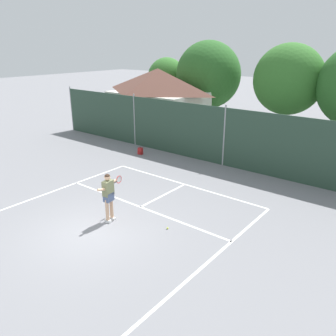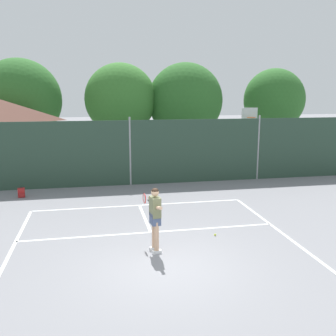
{
  "view_description": "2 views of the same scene",
  "coord_description": "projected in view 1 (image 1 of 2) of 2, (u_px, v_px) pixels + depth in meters",
  "views": [
    {
      "loc": [
        8.54,
        -6.49,
        6.12
      ],
      "look_at": [
        -0.6,
        5.0,
        0.82
      ],
      "focal_mm": 36.52,
      "sensor_mm": 36.0,
      "label": 1
    },
    {
      "loc": [
        -1.69,
        -9.08,
        4.44
      ],
      "look_at": [
        1.07,
        5.05,
        1.56
      ],
      "focal_mm": 41.13,
      "sensor_mm": 36.0,
      "label": 2
    }
  ],
  "objects": [
    {
      "name": "treeline_backdrop",
      "position": [
        296.0,
        81.0,
        22.7
      ],
      "size": [
        25.45,
        4.65,
        6.49
      ],
      "color": "brown",
      "rests_on": "ground"
    },
    {
      "name": "tennis_player",
      "position": [
        109.0,
        193.0,
        12.24
      ],
      "size": [
        0.38,
        1.42,
        1.85
      ],
      "color": "silver",
      "rests_on": "ground"
    },
    {
      "name": "backpack_red",
      "position": [
        140.0,
        151.0,
        20.21
      ],
      "size": [
        0.3,
        0.27,
        0.46
      ],
      "color": "maroon",
      "rests_on": "ground"
    },
    {
      "name": "clubhouse_building",
      "position": [
        158.0,
        99.0,
        25.48
      ],
      "size": [
        7.03,
        5.02,
        4.52
      ],
      "color": "silver",
      "rests_on": "ground"
    },
    {
      "name": "ground_plane",
      "position": [
        92.0,
        232.0,
        11.86
      ],
      "size": [
        120.0,
        120.0,
        0.0
      ],
      "primitive_type": "plane",
      "color": "gray"
    },
    {
      "name": "tennis_ball",
      "position": [
        168.0,
        228.0,
        12.03
      ],
      "size": [
        0.07,
        0.07,
        0.07
      ],
      "primitive_type": "sphere",
      "color": "#CCE033",
      "rests_on": "ground"
    },
    {
      "name": "court_markings",
      "position": [
        106.0,
        225.0,
        12.33
      ],
      "size": [
        8.3,
        11.1,
        0.01
      ],
      "color": "white",
      "rests_on": "ground"
    },
    {
      "name": "chainlink_fence",
      "position": [
        224.0,
        137.0,
        17.95
      ],
      "size": [
        26.09,
        0.09,
        3.26
      ],
      "color": "#284233",
      "rests_on": "ground"
    }
  ]
}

